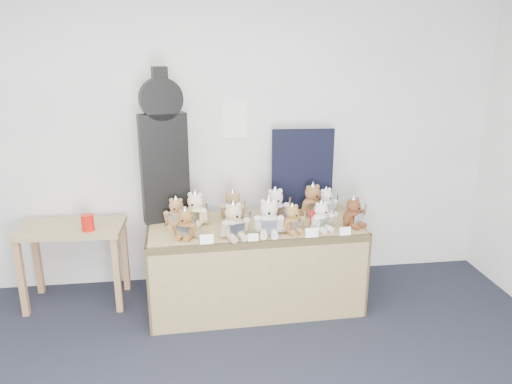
{
  "coord_description": "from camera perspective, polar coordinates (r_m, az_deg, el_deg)",
  "views": [
    {
      "loc": [
        0.3,
        -1.78,
        2.15
      ],
      "look_at": [
        0.77,
        1.84,
        1.02
      ],
      "focal_mm": 35.0,
      "sensor_mm": 36.0,
      "label": 1
    }
  ],
  "objects": [
    {
      "name": "guitar_case",
      "position": [
        4.01,
        -10.51,
        4.91
      ],
      "size": [
        0.39,
        0.2,
        1.23
      ],
      "rotation": [
        0.0,
        0.0,
        0.27
      ],
      "color": "black",
      "rests_on": "display_table"
    },
    {
      "name": "red_cup",
      "position": [
        4.16,
        -18.68,
        -3.33
      ],
      "size": [
        0.1,
        0.1,
        0.13
      ],
      "primitive_type": "cylinder",
      "color": "red",
      "rests_on": "side_table"
    },
    {
      "name": "teddy_back_centre_left",
      "position": [
        4.09,
        -2.66,
        -1.69
      ],
      "size": [
        0.23,
        0.2,
        0.28
      ],
      "rotation": [
        0.0,
        0.0,
        -0.21
      ],
      "color": "#9D784E",
      "rests_on": "display_table"
    },
    {
      "name": "teddy_front_centre",
      "position": [
        3.78,
        1.48,
        -3.04
      ],
      "size": [
        0.26,
        0.22,
        0.32
      ],
      "rotation": [
        0.0,
        0.0,
        -0.12
      ],
      "color": "beige",
      "rests_on": "display_table"
    },
    {
      "name": "teddy_back_far_left",
      "position": [
        4.0,
        -9.1,
        -2.42
      ],
      "size": [
        0.22,
        0.19,
        0.26
      ],
      "rotation": [
        0.0,
        0.0,
        -0.2
      ],
      "color": "#9A6E48",
      "rests_on": "display_table"
    },
    {
      "name": "teddy_back_end",
      "position": [
        4.25,
        8.01,
        -1.21
      ],
      "size": [
        0.22,
        0.21,
        0.26
      ],
      "rotation": [
        0.0,
        0.0,
        0.42
      ],
      "color": "silver",
      "rests_on": "display_table"
    },
    {
      "name": "side_table",
      "position": [
        4.37,
        -20.22,
        -5.16
      ],
      "size": [
        0.84,
        0.5,
        0.69
      ],
      "rotation": [
        0.0,
        0.0,
        -0.05
      ],
      "color": "#947D50",
      "rests_on": "floor"
    },
    {
      "name": "teddy_back_centre_right",
      "position": [
        4.08,
        2.23,
        -1.61
      ],
      "size": [
        0.25,
        0.22,
        0.3
      ],
      "rotation": [
        0.0,
        0.0,
        0.17
      ],
      "color": "silver",
      "rests_on": "display_table"
    },
    {
      "name": "entry_card_b",
      "position": [
        3.68,
        -0.34,
        -5.21
      ],
      "size": [
        0.08,
        0.02,
        0.06
      ],
      "primitive_type": "cube",
      "rotation": [
        -0.24,
        0.0,
        0.03
      ],
      "color": "white",
      "rests_on": "display_table"
    },
    {
      "name": "teddy_front_left",
      "position": [
        3.73,
        -2.54,
        -3.43
      ],
      "size": [
        0.26,
        0.23,
        0.31
      ],
      "rotation": [
        0.0,
        0.0,
        0.29
      ],
      "color": "tan",
      "rests_on": "display_table"
    },
    {
      "name": "display_table",
      "position": [
        4.01,
        0.0,
        -6.13
      ],
      "size": [
        1.73,
        0.76,
        0.71
      ],
      "rotation": [
        0.0,
        0.0,
        0.03
      ],
      "color": "olive",
      "rests_on": "floor"
    },
    {
      "name": "teddy_front_end",
      "position": [
        4.02,
        11.07,
        -2.41
      ],
      "size": [
        0.22,
        0.21,
        0.27
      ],
      "rotation": [
        0.0,
        0.0,
        0.48
      ],
      "color": "brown",
      "rests_on": "display_table"
    },
    {
      "name": "teddy_back_right",
      "position": [
        4.21,
        6.51,
        -1.09
      ],
      "size": [
        0.26,
        0.23,
        0.3
      ],
      "rotation": [
        0.0,
        0.0,
        0.3
      ],
      "color": "brown",
      "rests_on": "display_table"
    },
    {
      "name": "entry_card_d",
      "position": [
        3.85,
        10.16,
        -4.43
      ],
      "size": [
        0.09,
        0.02,
        0.06
      ],
      "primitive_type": "cube",
      "rotation": [
        -0.24,
        0.0,
        0.03
      ],
      "color": "white",
      "rests_on": "display_table"
    },
    {
      "name": "teddy_front_far_left",
      "position": [
        3.76,
        -8.06,
        -3.73
      ],
      "size": [
        0.21,
        0.2,
        0.26
      ],
      "rotation": [
        0.0,
        0.0,
        -0.38
      ],
      "color": "brown",
      "rests_on": "display_table"
    },
    {
      "name": "teddy_front_far_right",
      "position": [
        3.91,
        7.47,
        -2.85
      ],
      "size": [
        0.21,
        0.2,
        0.26
      ],
      "rotation": [
        0.0,
        0.0,
        0.4
      ],
      "color": "silver",
      "rests_on": "display_table"
    },
    {
      "name": "teddy_front_right",
      "position": [
        3.84,
        4.18,
        -3.2
      ],
      "size": [
        0.21,
        0.2,
        0.25
      ],
      "rotation": [
        0.0,
        0.0,
        0.38
      ],
      "color": "olive",
      "rests_on": "display_table"
    },
    {
      "name": "entry_card_c",
      "position": [
        3.77,
        6.39,
        -4.65
      ],
      "size": [
        0.1,
        0.02,
        0.07
      ],
      "primitive_type": "cube",
      "rotation": [
        -0.24,
        0.0,
        0.03
      ],
      "color": "white",
      "rests_on": "display_table"
    },
    {
      "name": "room_shell",
      "position": [
        4.34,
        -2.44,
        8.13
      ],
      "size": [
        6.0,
        6.0,
        6.0
      ],
      "color": "silver",
      "rests_on": "floor"
    },
    {
      "name": "navy_board",
      "position": [
        4.3,
        5.32,
        2.56
      ],
      "size": [
        0.53,
        0.05,
        0.71
      ],
      "primitive_type": "cube",
      "rotation": [
        0.0,
        0.0,
        -0.06
      ],
      "color": "black",
      "rests_on": "display_table"
    },
    {
      "name": "entry_card_a",
      "position": [
        3.65,
        -5.65,
        -5.4
      ],
      "size": [
        0.1,
        0.02,
        0.07
      ],
      "primitive_type": "cube",
      "rotation": [
        -0.24,
        0.0,
        0.03
      ],
      "color": "white",
      "rests_on": "display_table"
    },
    {
      "name": "teddy_back_left",
      "position": [
        4.01,
        -6.93,
        -2.04
      ],
      "size": [
        0.24,
        0.24,
        0.3
      ],
      "rotation": [
        0.0,
        0.0,
        -0.37
      ],
      "color": "beige",
      "rests_on": "display_table"
    }
  ]
}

